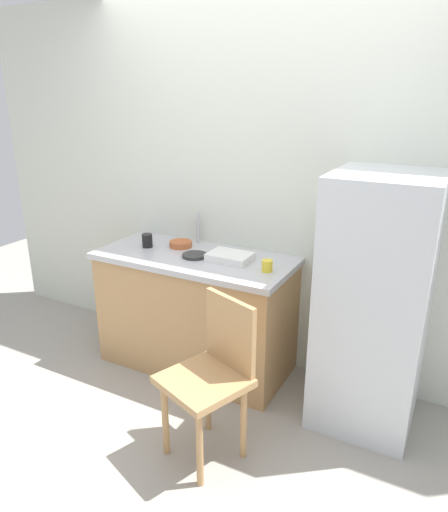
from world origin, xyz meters
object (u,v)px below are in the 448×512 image
Objects in this scene: hotplate at (195,255)px; cup_black at (147,241)px; chair at (213,372)px; dish_tray at (230,257)px; cup_yellow at (267,266)px; terracotta_bowl at (181,244)px; refrigerator at (375,304)px.

hotplate is 0.41m from cup_black.
dish_tray is (-0.28, 0.74, 0.37)m from chair.
cup_yellow is at bearing -2.15° from hotplate.
dish_tray is 1.65× the size of hotplate.
cup_yellow is at bearing -12.98° from dish_tray.
cup_black reaches higher than terracotta_bowl.
dish_tray is 0.30m from cup_yellow.
refrigerator is 1.19m from hotplate.
refrigerator is at bearing 1.02° from hotplate.
refrigerator is at bearing 3.61° from cup_yellow.
chair is 0.93m from hotplate.
terracotta_bowl is at bearing 167.89° from cup_yellow.
refrigerator reaches higher than dish_tray.
hotplate is (-0.52, 0.69, 0.35)m from chair.
dish_tray is (-0.95, 0.03, 0.12)m from refrigerator.
dish_tray is at bearing -11.53° from terracotta_bowl.
dish_tray reaches higher than terracotta_bowl.
dish_tray reaches higher than chair.
refrigerator is 8.81× the size of hotplate.
dish_tray is at bearing 131.54° from chair.
chair is at bearing -91.18° from cup_yellow.
hotplate is at bearing -178.98° from refrigerator.
chair is 0.87m from dish_tray.
cup_black reaches higher than chair.
chair is 9.28× the size of cup_black.
dish_tray is at bearing 2.14° from cup_black.
cup_black is (-0.65, -0.02, 0.02)m from dish_tray.
hotplate is at bearing -168.89° from dish_tray.
chair is at bearing -52.86° from hotplate.
hotplate is (-0.24, -0.05, -0.02)m from dish_tray.
hotplate is 2.32× the size of cup_yellow.
cup_yellow reaches higher than hotplate.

